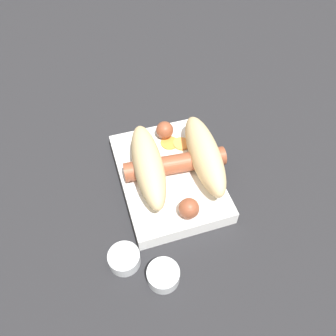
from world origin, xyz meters
name	(u,v)px	position (x,y,z in m)	size (l,w,h in m)	color
ground_plane	(168,181)	(0.00, 0.00, 0.00)	(3.00, 3.00, 0.00)	#232326
food_tray	(168,176)	(0.00, 0.00, 0.01)	(0.23, 0.16, 0.03)	white
bread_roll	(176,159)	(0.00, 0.01, 0.06)	(0.19, 0.16, 0.06)	#DBBC84
sausage	(176,165)	(0.00, 0.01, 0.04)	(0.21, 0.18, 0.03)	brown
pickled_veggies	(177,143)	(-0.06, 0.04, 0.03)	(0.05, 0.06, 0.00)	#F99E4C
condiment_cup_near	(124,259)	(0.13, -0.11, 0.01)	(0.05, 0.05, 0.02)	silver
condiment_cup_far	(163,276)	(0.17, -0.06, 0.01)	(0.05, 0.05, 0.02)	silver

